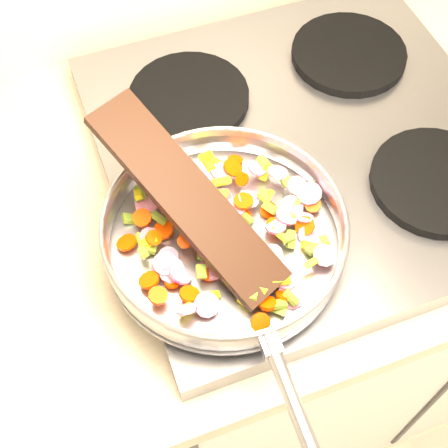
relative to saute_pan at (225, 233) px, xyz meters
name	(u,v)px	position (x,y,z in m)	size (l,w,h in m)	color
cooktop	(305,149)	(0.18, 0.14, -0.07)	(0.60, 0.60, 0.04)	#939399
grate_fl	(256,240)	(0.04, 0.00, -0.04)	(0.19, 0.19, 0.02)	black
grate_fr	(436,181)	(0.32, 0.00, -0.04)	(0.19, 0.19, 0.02)	black
grate_bl	(189,97)	(0.04, 0.28, -0.04)	(0.19, 0.19, 0.02)	black
grate_br	(349,54)	(0.32, 0.28, -0.04)	(0.19, 0.19, 0.02)	black
saute_pan	(225,233)	(0.00, 0.00, 0.00)	(0.35, 0.52, 0.05)	#9E9EA5
vegetable_heap	(224,229)	(0.00, 0.01, -0.01)	(0.30, 0.29, 0.05)	olive
wooden_spatula	(188,198)	(-0.04, 0.04, 0.05)	(0.31, 0.07, 0.01)	black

